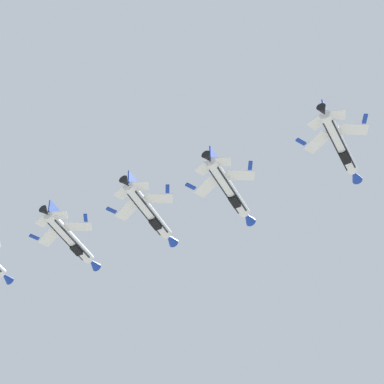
{
  "coord_description": "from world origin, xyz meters",
  "views": [
    {
      "loc": [
        3.76,
        -1.33,
        1.85
      ],
      "look_at": [
        24.55,
        83.78,
        86.0
      ],
      "focal_mm": 76.62,
      "sensor_mm": 36.0,
      "label": 1
    }
  ],
  "objects": [
    {
      "name": "fighter_jet_left_outer",
      "position": [
        29.28,
        80.45,
        84.56
      ],
      "size": [
        12.25,
        13.11,
        4.34
      ],
      "rotation": [
        0.0,
        -0.0,
        5.58
      ],
      "color": "white"
    },
    {
      "name": "fighter_jet_right_wing",
      "position": [
        18.96,
        87.87,
        84.4
      ],
      "size": [
        12.24,
        13.11,
        4.36
      ],
      "rotation": [
        0.0,
        -0.04,
        5.58
      ],
      "color": "white"
    },
    {
      "name": "fighter_jet_right_outer",
      "position": [
        42.98,
        70.6,
        87.27
      ],
      "size": [
        12.25,
        13.11,
        4.35
      ],
      "rotation": [
        0.0,
        -0.02,
        5.58
      ],
      "color": "white"
    },
    {
      "name": "fighter_jet_left_wing",
      "position": [
        8.42,
        98.71,
        86.01
      ],
      "size": [
        12.24,
        13.11,
        4.36
      ],
      "rotation": [
        0.0,
        -0.03,
        5.58
      ],
      "color": "white"
    }
  ]
}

